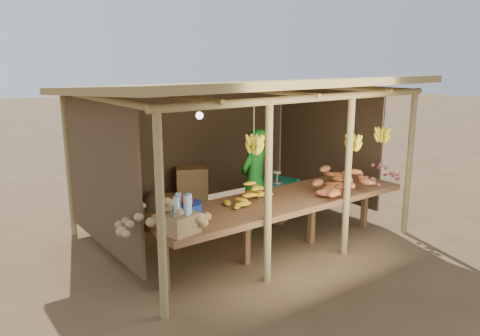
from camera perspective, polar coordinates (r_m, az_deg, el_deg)
ground at (r=7.40m, az=0.00°, el=-7.95°), size 60.00×60.00×0.00m
stall_structure at (r=6.93m, az=0.42°, el=6.97°), size 4.70×3.50×2.43m
counter at (r=6.46m, az=5.04°, el=-4.24°), size 3.90×1.05×0.80m
potato_heap at (r=5.28m, az=-9.23°, el=-5.55°), size 1.18×0.85×0.37m
sweet_potato_heap at (r=6.89m, az=12.06°, el=-1.26°), size 1.21×0.86×0.36m
onion_heap at (r=7.54m, az=16.60°, el=-0.33°), size 0.86×0.71×0.35m
banana_pile at (r=6.23m, az=1.15°, el=-2.58°), size 0.72×0.55×0.35m
tomato_basin at (r=5.77m, az=-6.79°, el=-4.80°), size 0.43×0.43×0.22m
bottle_box at (r=5.15m, az=-7.17°, el=-6.14°), size 0.40×0.34×0.44m
vendor at (r=7.28m, az=1.76°, el=-1.54°), size 0.68×0.55×1.63m
tarp_crate at (r=8.02m, az=4.28°, el=-3.66°), size 0.89×0.83×0.84m
carton_stack at (r=8.06m, az=-7.08°, el=-3.47°), size 1.23×0.59×0.84m
burlap_sacks at (r=7.72m, az=-11.80°, el=-5.01°), size 0.95×0.50×0.67m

